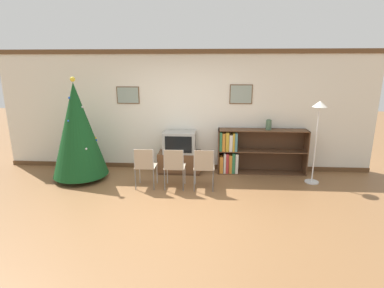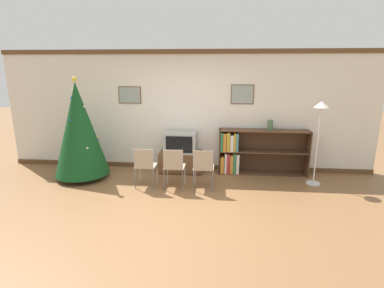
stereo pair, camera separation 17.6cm
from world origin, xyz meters
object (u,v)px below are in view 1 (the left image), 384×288
Objects in this scene: folding_chair_center at (174,166)px; folding_chair_right at (204,167)px; christmas_tree at (77,130)px; folding_chair_left at (145,165)px; bookshelf at (245,152)px; standing_lamp at (318,121)px; television at (179,142)px; vase at (269,125)px; tv_console at (180,162)px.

folding_chair_right is (0.57, 0.00, 0.00)m from folding_chair_center.
folding_chair_right is (2.63, -0.42, -0.59)m from christmas_tree.
folding_chair_left is 0.42× the size of bookshelf.
television is at bearing 170.77° from standing_lamp.
television is 3.17× the size of vase.
folding_chair_right is at bearing 0.00° from folding_chair_left.
standing_lamp is (0.86, -0.53, 0.19)m from vase.
vase is 1.02m from standing_lamp.
vase is at bearing 37.12° from folding_chair_right.
bookshelf is at bearing 179.54° from vase.
vase reaches higher than bookshelf.
tv_console is at bearing -177.99° from vase.
folding_chair_right is at bearing -167.02° from standing_lamp.
folding_chair_right is 1.84m from vase.
standing_lamp is (2.81, 0.51, 0.82)m from folding_chair_center.
folding_chair_right is 2.43m from standing_lamp.
bookshelf reaches higher than tv_console.
television is (2.05, 0.55, -0.36)m from christmas_tree.
tv_console is 1.16× the size of folding_chair_right.
christmas_tree reaches higher than folding_chair_center.
tv_console is at bearing -177.18° from bookshelf.
bookshelf is 8.72× the size of vase.
folding_chair_center is (0.00, -0.97, 0.24)m from tv_console.
folding_chair_left is 3.67× the size of vase.
christmas_tree is 3.62m from bookshelf.
folding_chair_left is at bearing -171.34° from standing_lamp.
standing_lamp is (2.23, 0.51, 0.82)m from folding_chair_right.
vase is (0.48, -0.00, 0.63)m from bookshelf.
folding_chair_left is at bearing -15.84° from christmas_tree.
tv_console is 1.15m from folding_chair_right.
television is at bearing 15.00° from christmas_tree.
television is at bearing -177.92° from vase.
standing_lamp is at bearing 10.40° from folding_chair_center.
television is 1.48m from bookshelf.
tv_console is 0.47m from television.
standing_lamp is (3.38, 0.51, 0.82)m from folding_chair_left.
television reaches higher than folding_chair_center.
folding_chair_center and folding_chair_right have the same top height.
folding_chair_left is 3.51m from standing_lamp.
bookshelf is (0.89, 1.05, 0.01)m from folding_chair_right.
christmas_tree is 4.87m from standing_lamp.
vase is at bearing 28.12° from folding_chair_center.
television is 1.15m from folding_chair_left.
folding_chair_right is 0.49× the size of standing_lamp.
folding_chair_center is at bearing 0.00° from folding_chair_left.
tv_console is 1.00m from folding_chair_center.
television is 0.86× the size of folding_chair_left.
television reaches higher than tv_console.
folding_chair_center is 0.57m from folding_chair_right.
folding_chair_right is (0.57, -0.97, -0.23)m from television.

